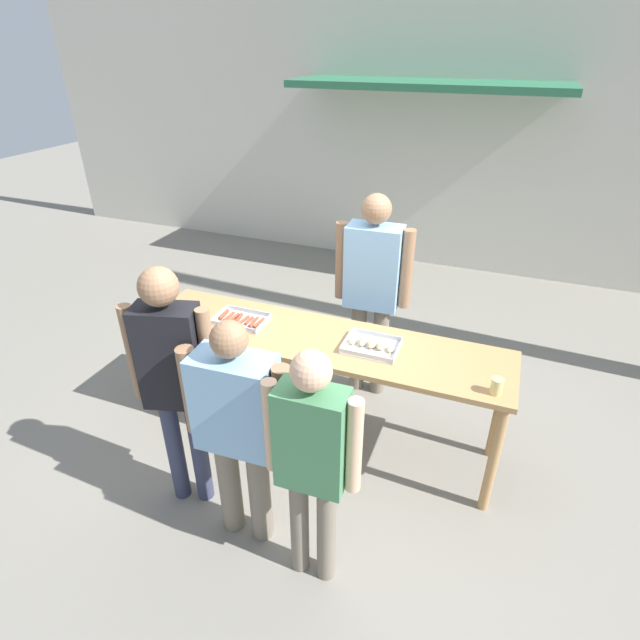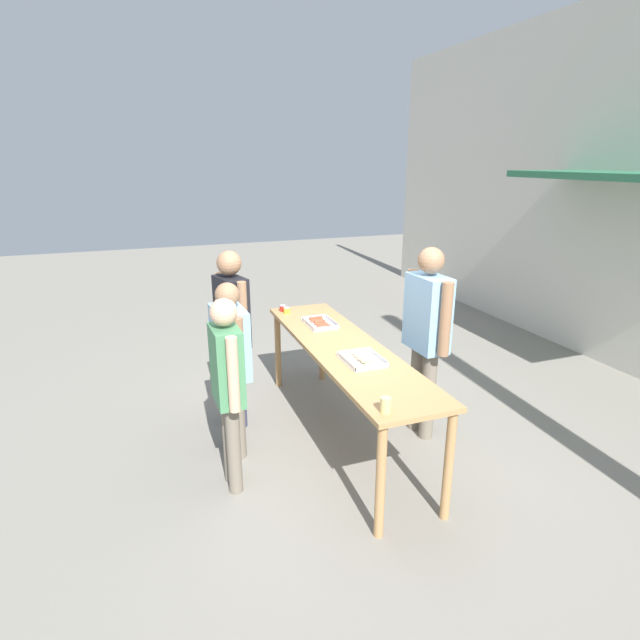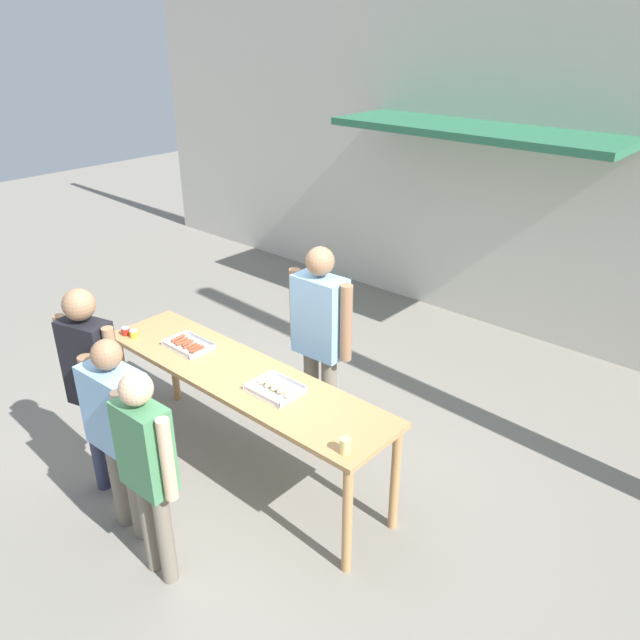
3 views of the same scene
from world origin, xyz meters
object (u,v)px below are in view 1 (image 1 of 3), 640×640
at_px(condiment_jar_ketchup, 171,319).
at_px(person_customer_holding_hotdog, 173,372).
at_px(person_server_behind_table, 372,282).
at_px(person_customer_with_cup, 312,454).
at_px(beer_cup, 497,386).
at_px(food_tray_buns, 372,345).
at_px(food_tray_sausages, 241,320).
at_px(condiment_jar_mustard, 159,317).
at_px(person_customer_waiting_in_line, 238,421).

bearing_deg(condiment_jar_ketchup, person_customer_holding_hotdog, -52.20).
distance_m(person_server_behind_table, person_customer_with_cup, 1.91).
bearing_deg(beer_cup, food_tray_buns, 165.20).
bearing_deg(person_customer_with_cup, food_tray_sausages, -48.92).
bearing_deg(food_tray_sausages, condiment_jar_mustard, -159.02).
height_order(condiment_jar_ketchup, person_customer_holding_hotdog, person_customer_holding_hotdog).
height_order(condiment_jar_ketchup, person_customer_waiting_in_line, person_customer_waiting_in_line).
distance_m(person_server_behind_table, person_customer_holding_hotdog, 1.84).
bearing_deg(person_customer_waiting_in_line, food_tray_sausages, -64.56).
height_order(food_tray_buns, person_customer_with_cup, person_customer_with_cup).
xyz_separation_m(food_tray_sausages, beer_cup, (1.92, -0.23, 0.04)).
xyz_separation_m(person_server_behind_table, person_customer_with_cup, (0.22, -1.89, -0.14)).
bearing_deg(person_server_behind_table, condiment_jar_mustard, -148.16).
distance_m(beer_cup, person_customer_with_cup, 1.26).
height_order(food_tray_buns, person_customer_holding_hotdog, person_customer_holding_hotdog).
distance_m(condiment_jar_mustard, person_customer_with_cup, 1.89).
bearing_deg(food_tray_buns, food_tray_sausages, -179.86).
relative_size(food_tray_sausages, condiment_jar_mustard, 5.59).
relative_size(person_customer_with_cup, person_customer_waiting_in_line, 1.00).
height_order(beer_cup, person_customer_holding_hotdog, person_customer_holding_hotdog).
bearing_deg(person_customer_waiting_in_line, food_tray_buns, -118.97).
relative_size(condiment_jar_mustard, person_customer_waiting_in_line, 0.04).
height_order(food_tray_buns, condiment_jar_ketchup, condiment_jar_ketchup).
xyz_separation_m(beer_cup, person_customer_waiting_in_line, (-1.38, -0.80, -0.06)).
bearing_deg(condiment_jar_mustard, person_customer_holding_hotdog, -46.80).
bearing_deg(food_tray_sausages, food_tray_buns, 0.14).
bearing_deg(person_server_behind_table, person_customer_waiting_in_line, -101.73).
xyz_separation_m(condiment_jar_ketchup, person_customer_with_cup, (1.56, -0.93, -0.01)).
height_order(person_customer_holding_hotdog, person_customer_waiting_in_line, person_customer_holding_hotdog).
xyz_separation_m(food_tray_buns, person_customer_with_cup, (0.00, -1.15, 0.00)).
xyz_separation_m(person_customer_holding_hotdog, person_customer_waiting_in_line, (0.50, -0.11, -0.14)).
xyz_separation_m(food_tray_sausages, food_tray_buns, (1.06, 0.00, 0.01)).
bearing_deg(person_customer_holding_hotdog, food_tray_buns, -153.69).
distance_m(condiment_jar_mustard, condiment_jar_ketchup, 0.10).
bearing_deg(food_tray_buns, person_customer_holding_hotdog, -137.86).
distance_m(person_customer_with_cup, person_customer_waiting_in_line, 0.53).
relative_size(person_customer_holding_hotdog, person_customer_with_cup, 1.11).
height_order(condiment_jar_ketchup, beer_cup, beer_cup).
xyz_separation_m(condiment_jar_mustard, beer_cup, (2.52, 0.00, 0.02)).
bearing_deg(food_tray_sausages, person_customer_waiting_in_line, -61.95).
relative_size(person_server_behind_table, person_customer_waiting_in_line, 1.15).
relative_size(condiment_jar_ketchup, person_server_behind_table, 0.04).
height_order(food_tray_sausages, beer_cup, beer_cup).
relative_size(food_tray_sausages, person_customer_waiting_in_line, 0.25).
bearing_deg(person_server_behind_table, beer_cup, -44.23).
height_order(condiment_jar_ketchup, person_customer_with_cup, person_customer_with_cup).
distance_m(food_tray_buns, person_customer_waiting_in_line, 1.15).
height_order(person_server_behind_table, person_customer_with_cup, person_server_behind_table).
relative_size(food_tray_buns, person_customer_holding_hotdog, 0.22).
xyz_separation_m(condiment_jar_mustard, person_server_behind_table, (1.44, 0.97, 0.12)).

